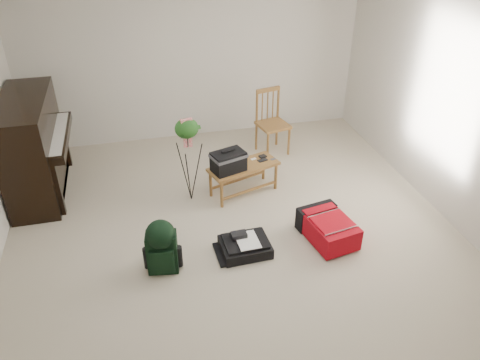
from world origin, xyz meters
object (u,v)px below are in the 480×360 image
object	(u,v)px
black_duffel	(245,246)
green_backpack	(162,244)
dining_chair	(272,123)
bench	(232,161)
piano	(34,149)
red_suitcase	(326,226)
flower_stand	(189,161)

from	to	relation	value
black_duffel	green_backpack	xyz separation A→B (m)	(-0.87, -0.08, 0.25)
dining_chair	black_duffel	size ratio (longest dim) A/B	1.78
bench	black_duffel	bearing A→B (deg)	-113.37
piano	bench	size ratio (longest dim) A/B	1.58
piano	black_duffel	xyz separation A→B (m)	(2.23, -1.79, -0.52)
piano	red_suitcase	distance (m)	3.65
red_suitcase	piano	bearing A→B (deg)	140.68
piano	flower_stand	size ratio (longest dim) A/B	1.32
piano	dining_chair	distance (m)	3.18
piano	flower_stand	xyz separation A→B (m)	(1.82, -0.66, -0.04)
dining_chair	green_backpack	bearing A→B (deg)	-142.28
flower_stand	dining_chair	bearing A→B (deg)	23.87
bench	red_suitcase	world-z (taller)	bench
piano	black_duffel	distance (m)	2.90
bench	dining_chair	distance (m)	1.29
bench	dining_chair	size ratio (longest dim) A/B	1.01
dining_chair	flower_stand	size ratio (longest dim) A/B	0.82
green_backpack	flower_stand	world-z (taller)	flower_stand
dining_chair	red_suitcase	distance (m)	2.10
black_duffel	green_backpack	size ratio (longest dim) A/B	0.88
dining_chair	red_suitcase	bearing A→B (deg)	-102.53
black_duffel	flower_stand	xyz separation A→B (m)	(-0.41, 1.13, 0.48)
red_suitcase	green_backpack	bearing A→B (deg)	173.14
bench	red_suitcase	size ratio (longest dim) A/B	1.31
red_suitcase	flower_stand	distance (m)	1.79
piano	black_duffel	bearing A→B (deg)	-38.78
dining_chair	flower_stand	bearing A→B (deg)	-156.65
bench	black_duffel	distance (m)	1.20
green_backpack	flower_stand	distance (m)	1.31
flower_stand	green_backpack	bearing A→B (deg)	-123.11
red_suitcase	bench	bearing A→B (deg)	116.92
dining_chair	green_backpack	xyz separation A→B (m)	(-1.81, -2.18, -0.13)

